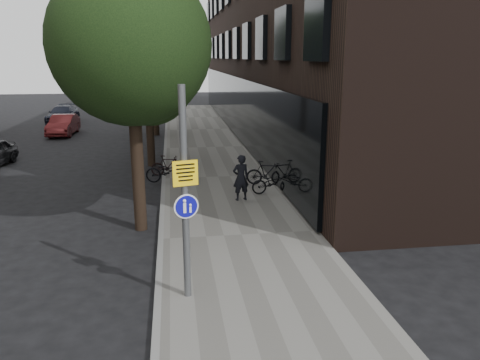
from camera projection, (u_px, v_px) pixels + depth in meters
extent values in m
plane|color=black|center=(253.00, 297.00, 9.99)|extent=(120.00, 120.00, 0.00)
cube|color=slate|center=(218.00, 178.00, 19.57)|extent=(4.50, 60.00, 0.12)
cube|color=slate|center=(164.00, 180.00, 19.26)|extent=(0.15, 60.00, 0.13)
cylinder|color=black|center=(138.00, 177.00, 13.52)|extent=(0.36, 0.36, 3.20)
sphere|color=black|center=(131.00, 44.00, 12.58)|extent=(4.40, 4.40, 4.40)
sphere|color=black|center=(149.00, 81.00, 13.65)|extent=(2.64, 2.64, 2.64)
cylinder|color=black|center=(150.00, 132.00, 21.65)|extent=(0.36, 0.36, 3.20)
sphere|color=black|center=(146.00, 49.00, 20.71)|extent=(5.00, 5.00, 5.00)
sphere|color=black|center=(157.00, 72.00, 21.78)|extent=(3.00, 3.00, 3.00)
cylinder|color=black|center=(156.00, 111.00, 30.26)|extent=(0.36, 0.36, 3.20)
sphere|color=black|center=(153.00, 51.00, 29.32)|extent=(5.00, 5.00, 5.00)
sphere|color=black|center=(160.00, 67.00, 30.39)|extent=(3.00, 3.00, 3.00)
cylinder|color=#595B5E|center=(185.00, 196.00, 9.27)|extent=(0.15, 0.15, 4.36)
cube|color=yellow|center=(184.00, 172.00, 9.15)|extent=(0.50, 0.15, 0.50)
cylinder|color=#0D0D91|center=(185.00, 205.00, 9.32)|extent=(0.44, 0.12, 0.45)
cylinder|color=white|center=(185.00, 205.00, 9.32)|extent=(0.49, 0.13, 0.50)
imported|color=black|center=(241.00, 178.00, 16.16)|extent=(0.66, 0.51, 1.61)
imported|color=black|center=(273.00, 182.00, 17.04)|extent=(1.61, 0.62, 0.84)
imported|color=black|center=(267.00, 173.00, 18.17)|extent=(1.66, 0.83, 0.96)
imported|color=black|center=(168.00, 171.00, 18.46)|extent=(1.90, 1.00, 0.95)
imported|color=black|center=(168.00, 166.00, 19.54)|extent=(1.52, 0.66, 0.88)
imported|color=maroon|center=(63.00, 125.00, 30.54)|extent=(1.49, 4.01, 1.31)
imported|color=black|center=(63.00, 114.00, 36.29)|extent=(2.02, 4.56, 1.30)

